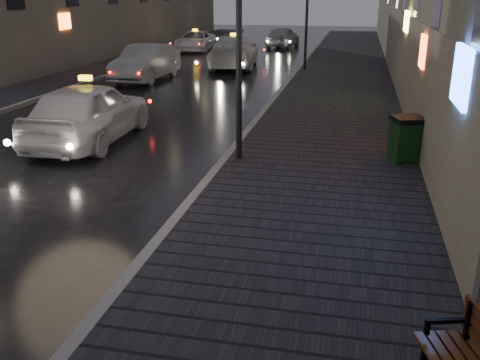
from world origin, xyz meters
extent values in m
plane|color=black|center=(0.00, 0.00, 0.00)|extent=(120.00, 120.00, 0.00)
cube|color=black|center=(3.90, 21.00, 0.07)|extent=(4.60, 58.00, 0.15)
cube|color=slate|center=(1.50, 21.00, 0.07)|extent=(0.20, 58.00, 0.15)
cube|color=black|center=(-8.70, 21.00, 0.07)|extent=(2.40, 58.00, 0.15)
cube|color=slate|center=(-7.40, 21.00, 0.07)|extent=(0.20, 58.00, 0.15)
cylinder|color=black|center=(1.85, 6.00, 2.65)|extent=(0.14, 0.14, 5.00)
cylinder|color=black|center=(1.85, 22.00, 2.65)|extent=(0.14, 0.14, 5.00)
cube|color=black|center=(5.65, -1.16, 0.34)|extent=(0.48, 0.19, 0.38)
cube|color=black|center=(5.85, -1.10, 0.68)|extent=(0.07, 0.07, 0.67)
cube|color=black|center=(5.60, -1.18, 0.80)|extent=(0.40, 0.16, 0.05)
cube|color=black|center=(5.80, 6.63, 0.63)|extent=(0.83, 0.83, 0.96)
cube|color=black|center=(5.80, 6.63, 1.17)|extent=(0.89, 0.89, 0.12)
imported|color=silver|center=(-2.65, 7.08, 0.86)|extent=(2.23, 5.12, 1.72)
imported|color=gray|center=(-5.18, 17.66, 0.82)|extent=(1.83, 4.99, 1.63)
imported|color=silver|center=(-2.10, 22.65, 0.85)|extent=(3.11, 6.14, 1.71)
imported|color=white|center=(-6.67, 30.65, 0.67)|extent=(2.56, 4.96, 1.34)
imported|color=gray|center=(-1.00, 34.18, 0.75)|extent=(2.26, 4.58, 1.50)
camera|label=1|loc=(4.53, -6.24, 4.04)|focal=40.00mm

